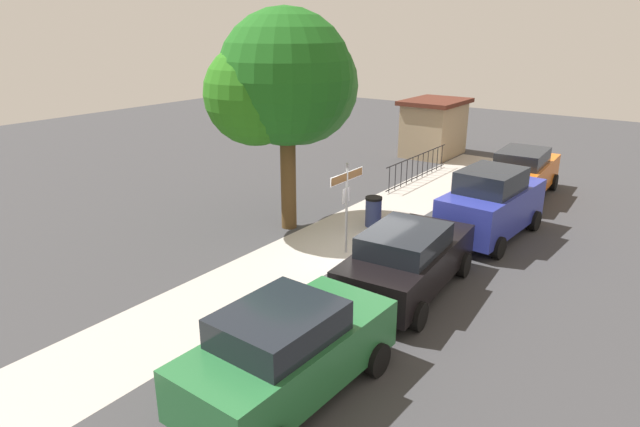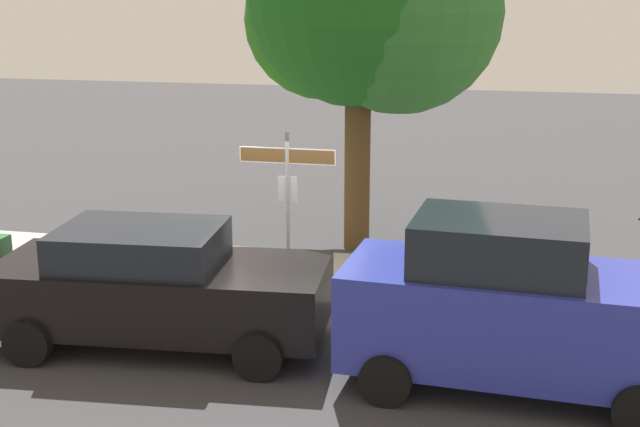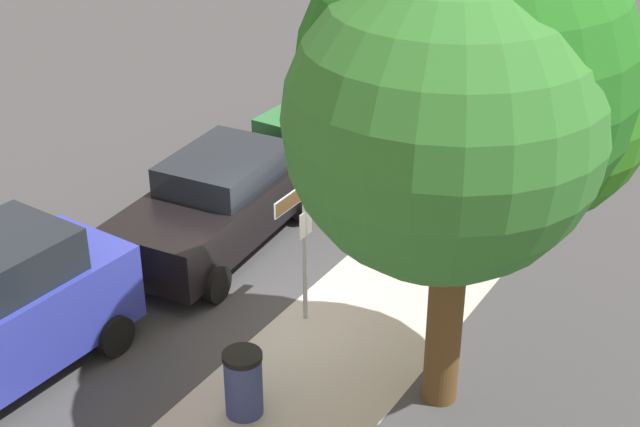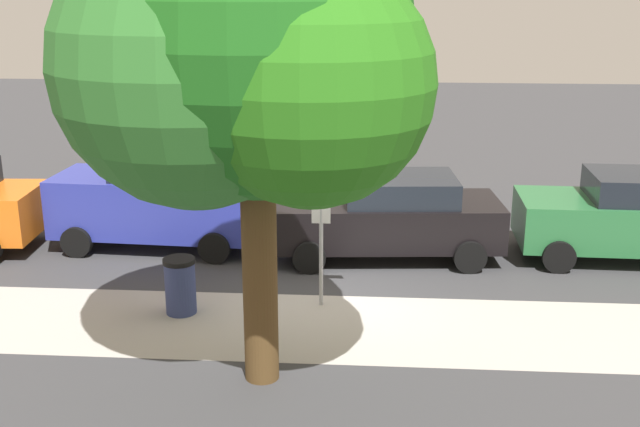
{
  "view_description": "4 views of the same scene",
  "coord_description": "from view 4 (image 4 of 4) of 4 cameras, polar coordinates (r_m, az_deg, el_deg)",
  "views": [
    {
      "loc": [
        -12.35,
        -7.64,
        6.25
      ],
      "look_at": [
        -0.34,
        1.11,
        1.12
      ],
      "focal_mm": 30.95,
      "sensor_mm": 36.0,
      "label": 1
    },
    {
      "loc": [
        3.42,
        -12.74,
        4.88
      ],
      "look_at": [
        0.45,
        0.53,
        1.31
      ],
      "focal_mm": 48.68,
      "sensor_mm": 36.0,
      "label": 2
    },
    {
      "loc": [
        10.24,
        6.96,
        8.37
      ],
      "look_at": [
        -0.6,
        0.34,
        1.62
      ],
      "focal_mm": 51.87,
      "sensor_mm": 36.0,
      "label": 3
    },
    {
      "loc": [
        -0.91,
        12.98,
        5.5
      ],
      "look_at": [
        -0.04,
        0.45,
        1.68
      ],
      "focal_mm": 43.77,
      "sensor_mm": 36.0,
      "label": 4
    }
  ],
  "objects": [
    {
      "name": "trash_bin",
      "position": [
        13.47,
        -10.18,
        -5.21
      ],
      "size": [
        0.55,
        0.55,
        0.98
      ],
      "color": "navy",
      "rests_on": "ground_plane"
    },
    {
      "name": "car_black",
      "position": [
        15.83,
        5.03,
        -0.17
      ],
      "size": [
        4.71,
        2.35,
        1.7
      ],
      "rotation": [
        0.0,
        0.0,
        0.08
      ],
      "color": "black",
      "rests_on": "ground_plane"
    },
    {
      "name": "car_green",
      "position": [
        16.81,
        21.59,
        -0.17
      ],
      "size": [
        4.27,
        2.12,
        1.79
      ],
      "rotation": [
        0.0,
        0.0,
        -0.03
      ],
      "color": "#256636",
      "rests_on": "ground_plane"
    },
    {
      "name": "shade_tree",
      "position": [
        10.02,
        -5.88,
        11.1
      ],
      "size": [
        4.86,
        4.1,
        6.76
      ],
      "color": "#51391E",
      "rests_on": "ground_plane"
    },
    {
      "name": "sidewalk_strip",
      "position": [
        13.23,
        -9.2,
        -7.88
      ],
      "size": [
        24.0,
        2.6,
        0.0
      ],
      "primitive_type": "cube",
      "color": "#A9A39B",
      "rests_on": "ground_plane"
    },
    {
      "name": "street_sign",
      "position": [
        13.13,
        0.08,
        0.67
      ],
      "size": [
        1.58,
        0.07,
        2.64
      ],
      "color": "#9EA0A5",
      "rests_on": "ground_plane"
    },
    {
      "name": "ground_plane",
      "position": [
        14.13,
        -0.04,
        -6.01
      ],
      "size": [
        60.0,
        60.0,
        0.0
      ],
      "primitive_type": "plane",
      "color": "#38383A"
    },
    {
      "name": "car_blue",
      "position": [
        16.7,
        -11.69,
        1.18
      ],
      "size": [
        4.34,
        2.18,
        2.19
      ],
      "rotation": [
        0.0,
        0.0,
        -0.06
      ],
      "color": "#2A339A",
      "rests_on": "ground_plane"
    }
  ]
}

